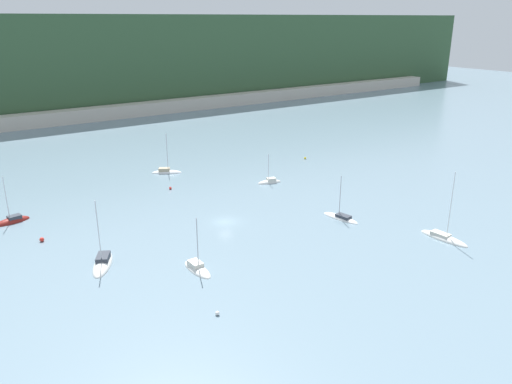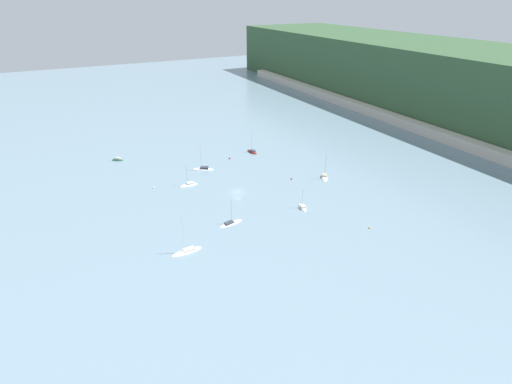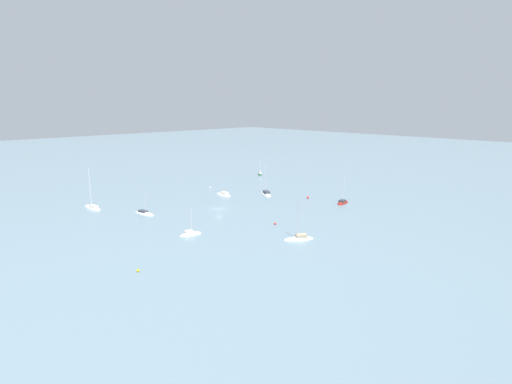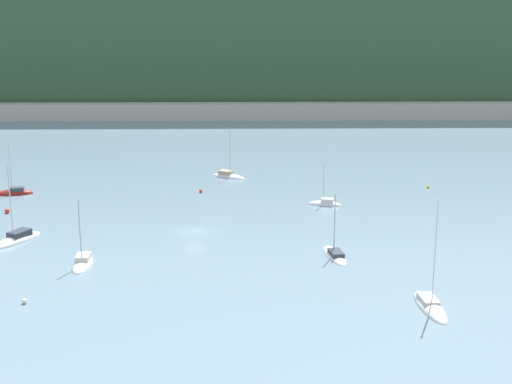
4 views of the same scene
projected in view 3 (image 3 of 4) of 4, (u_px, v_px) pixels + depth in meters
ground_plane at (219, 209)px, 118.31m from camera, size 600.00×600.00×0.00m
sailboat_0 at (224, 195)px, 136.33m from camera, size 2.41×6.77×8.98m
sailboat_1 at (93, 208)px, 119.16m from camera, size 2.89×8.79×12.65m
sailboat_2 at (266, 194)px, 137.20m from camera, size 6.28×8.72×11.29m
sailboat_3 at (343, 203)px, 124.89m from camera, size 6.54×3.33×9.67m
sailboat_4 at (299, 239)px, 91.67m from camera, size 7.26×5.68×10.29m
sailboat_5 at (144, 213)px, 113.12m from camera, size 3.32×7.91×8.70m
sailboat_6 at (260, 175)px, 173.99m from camera, size 3.88×4.83×7.18m
sailboat_7 at (190, 234)px, 94.89m from camera, size 5.75×3.25×7.43m
mooring_buoy_0 at (275, 224)px, 102.85m from camera, size 0.59×0.59×0.59m
mooring_buoy_1 at (308, 197)px, 131.34m from camera, size 0.73×0.73×0.73m
mooring_buoy_2 at (210, 187)px, 147.11m from camera, size 0.56×0.56×0.56m
mooring_buoy_3 at (138, 270)px, 73.96m from camera, size 0.57×0.57×0.57m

